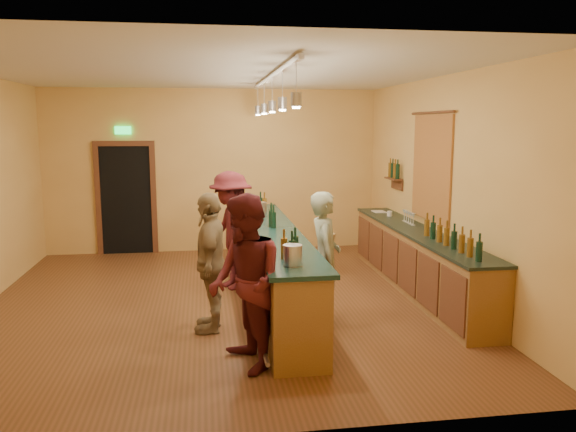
{
  "coord_description": "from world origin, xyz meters",
  "views": [
    {
      "loc": [
        -0.19,
        -7.71,
        2.49
      ],
      "look_at": [
        1.0,
        0.2,
        1.2
      ],
      "focal_mm": 35.0,
      "sensor_mm": 36.0,
      "label": 1
    }
  ],
  "objects": [
    {
      "name": "floor",
      "position": [
        0.0,
        0.0,
        0.0
      ],
      "size": [
        7.0,
        7.0,
        0.0
      ],
      "primitive_type": "plane",
      "color": "brown",
      "rests_on": "ground"
    },
    {
      "name": "ceiling",
      "position": [
        0.0,
        0.0,
        3.2
      ],
      "size": [
        6.5,
        7.0,
        0.02
      ],
      "primitive_type": "cube",
      "color": "silver",
      "rests_on": "wall_back"
    },
    {
      "name": "wall_back",
      "position": [
        0.0,
        3.5,
        1.6
      ],
      "size": [
        6.5,
        0.02,
        3.2
      ],
      "primitive_type": "cube",
      "color": "tan",
      "rests_on": "floor"
    },
    {
      "name": "wall_front",
      "position": [
        0.0,
        -3.5,
        1.6
      ],
      "size": [
        6.5,
        0.02,
        3.2
      ],
      "primitive_type": "cube",
      "color": "tan",
      "rests_on": "floor"
    },
    {
      "name": "wall_right",
      "position": [
        3.25,
        0.0,
        1.6
      ],
      "size": [
        0.02,
        7.0,
        3.2
      ],
      "primitive_type": "cube",
      "color": "tan",
      "rests_on": "floor"
    },
    {
      "name": "doorway",
      "position": [
        -1.7,
        3.47,
        1.13
      ],
      "size": [
        1.15,
        0.09,
        2.48
      ],
      "color": "black",
      "rests_on": "wall_back"
    },
    {
      "name": "tapestry",
      "position": [
        3.23,
        0.4,
        1.85
      ],
      "size": [
        0.03,
        1.4,
        1.6
      ],
      "primitive_type": "cube",
      "color": "maroon",
      "rests_on": "wall_right"
    },
    {
      "name": "bottle_shelf",
      "position": [
        3.17,
        1.9,
        1.67
      ],
      "size": [
        0.17,
        0.55,
        0.54
      ],
      "color": "#542F19",
      "rests_on": "wall_right"
    },
    {
      "name": "back_counter",
      "position": [
        2.97,
        0.18,
        0.49
      ],
      "size": [
        0.6,
        4.55,
        1.27
      ],
      "color": "brown",
      "rests_on": "floor"
    },
    {
      "name": "tasting_bar",
      "position": [
        0.75,
        -0.0,
        0.61
      ],
      "size": [
        0.74,
        5.1,
        1.38
      ],
      "color": "brown",
      "rests_on": "floor"
    },
    {
      "name": "pendant_track",
      "position": [
        0.75,
        -0.0,
        2.98
      ],
      "size": [
        0.11,
        4.6,
        0.5
      ],
      "color": "silver",
      "rests_on": "ceiling"
    },
    {
      "name": "bartender",
      "position": [
        1.3,
        -0.93,
        0.84
      ],
      "size": [
        0.47,
        0.65,
        1.68
      ],
      "primitive_type": "imported",
      "rotation": [
        0.0,
        0.0,
        1.46
      ],
      "color": "gray",
      "rests_on": "floor"
    },
    {
      "name": "customer_a",
      "position": [
        0.2,
        -2.2,
        0.91
      ],
      "size": [
        0.89,
        1.03,
        1.82
      ],
      "primitive_type": "imported",
      "rotation": [
        0.0,
        0.0,
        -1.32
      ],
      "color": "#59191E",
      "rests_on": "floor"
    },
    {
      "name": "customer_b",
      "position": [
        -0.13,
        -1.02,
        0.85
      ],
      "size": [
        0.51,
        1.04,
        1.71
      ],
      "primitive_type": "imported",
      "rotation": [
        0.0,
        0.0,
        -1.67
      ],
      "color": "#997A51",
      "rests_on": "floor"
    },
    {
      "name": "customer_c",
      "position": [
        0.2,
        0.77,
        0.9
      ],
      "size": [
        1.1,
        1.34,
        1.81
      ],
      "primitive_type": "imported",
      "rotation": [
        0.0,
        0.0,
        -1.14
      ],
      "color": "#59191E",
      "rests_on": "floor"
    },
    {
      "name": "bar_stool",
      "position": [
        1.82,
        1.42,
        0.54
      ],
      "size": [
        0.33,
        0.33,
        0.68
      ],
      "rotation": [
        0.0,
        0.0,
        0.08
      ],
      "color": "#A38049",
      "rests_on": "floor"
    }
  ]
}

